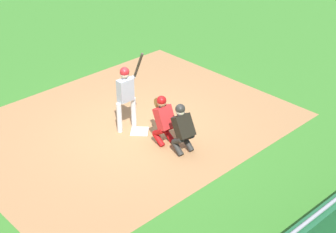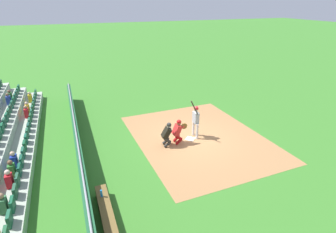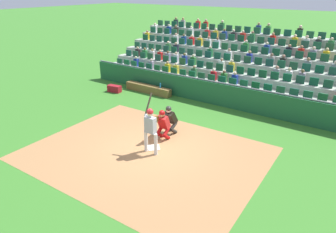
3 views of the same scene
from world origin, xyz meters
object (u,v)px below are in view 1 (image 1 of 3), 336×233
Objects in this scene: catcher_crouching at (163,117)px; home_plate_umpire at (182,127)px; home_plate_marker at (140,131)px; batter_at_plate at (126,92)px.

home_plate_umpire is at bearing -83.92° from catcher_crouching.
catcher_crouching is at bearing -79.74° from home_plate_marker.
batter_at_plate reaches higher than home_plate_marker.
catcher_crouching is (0.14, -0.77, 0.70)m from home_plate_marker.
home_plate_marker is 1.12m from batter_at_plate.
home_plate_umpire is (0.20, -1.38, 0.67)m from home_plate_marker.
batter_at_plate is 1.19m from catcher_crouching.
catcher_crouching is 0.62m from home_plate_umpire.
batter_at_plate is 1.79m from home_plate_umpire.
batter_at_plate is 1.73× the size of home_plate_umpire.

